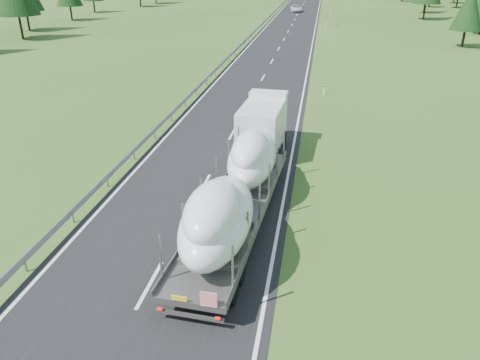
# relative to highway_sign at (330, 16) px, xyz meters

# --- Properties ---
(ground) EXTENTS (400.00, 400.00, 0.00)m
(ground) POSITION_rel_highway_sign_xyz_m (-7.20, -80.00, -1.81)
(ground) COLOR #31531B
(ground) RESTS_ON ground
(road_surface) EXTENTS (10.00, 400.00, 0.02)m
(road_surface) POSITION_rel_highway_sign_xyz_m (-7.20, 20.00, -1.80)
(road_surface) COLOR black
(road_surface) RESTS_ON ground
(guardrail) EXTENTS (0.10, 400.00, 0.76)m
(guardrail) POSITION_rel_highway_sign_xyz_m (-12.50, 19.94, -1.21)
(guardrail) COLOR slate
(guardrail) RESTS_ON ground
(highway_sign) EXTENTS (0.08, 0.90, 2.60)m
(highway_sign) POSITION_rel_highway_sign_xyz_m (0.00, 0.00, 0.00)
(highway_sign) COLOR slate
(highway_sign) RESTS_ON ground
(boat_truck) EXTENTS (3.59, 19.39, 3.96)m
(boat_truck) POSITION_rel_highway_sign_xyz_m (-4.60, -72.99, 0.33)
(boat_truck) COLOR silver
(boat_truck) RESTS_ON ground
(distant_van) EXTENTS (3.06, 5.83, 1.57)m
(distant_van) POSITION_rel_highway_sign_xyz_m (-7.90, 26.21, -1.02)
(distant_van) COLOR silver
(distant_van) RESTS_ON ground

